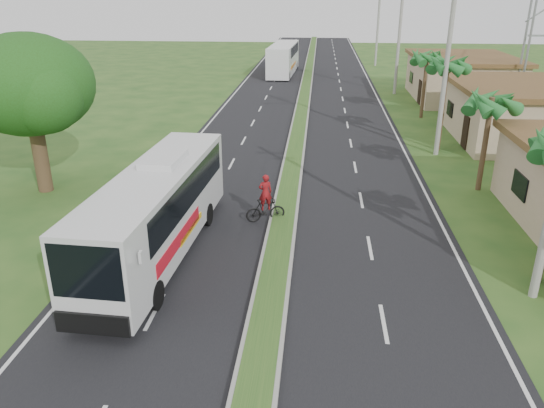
{
  "coord_description": "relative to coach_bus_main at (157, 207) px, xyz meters",
  "views": [
    {
      "loc": [
        1.34,
        -13.54,
        9.28
      ],
      "look_at": [
        -0.28,
        4.77,
        1.8
      ],
      "focal_mm": 35.0,
      "sensor_mm": 36.0,
      "label": 1
    }
  ],
  "objects": [
    {
      "name": "ground",
      "position": [
        4.37,
        -3.79,
        -1.95
      ],
      "size": [
        180.0,
        180.0,
        0.0
      ],
      "primitive_type": "plane",
      "color": "#264D1C",
      "rests_on": "ground"
    },
    {
      "name": "road_asphalt",
      "position": [
        4.37,
        16.21,
        -1.94
      ],
      "size": [
        14.0,
        160.0,
        0.02
      ],
      "primitive_type": "cube",
      "color": "black",
      "rests_on": "ground"
    },
    {
      "name": "median_strip",
      "position": [
        4.37,
        16.21,
        -1.85
      ],
      "size": [
        1.2,
        160.0,
        0.18
      ],
      "color": "gray",
      "rests_on": "ground"
    },
    {
      "name": "lane_edge_left",
      "position": [
        -2.33,
        16.21,
        -1.95
      ],
      "size": [
        0.12,
        160.0,
        0.01
      ],
      "primitive_type": "cube",
      "color": "silver",
      "rests_on": "ground"
    },
    {
      "name": "lane_edge_right",
      "position": [
        11.07,
        16.21,
        -1.95
      ],
      "size": [
        0.12,
        160.0,
        0.01
      ],
      "primitive_type": "cube",
      "color": "silver",
      "rests_on": "ground"
    },
    {
      "name": "shop_mid",
      "position": [
        18.37,
        18.21,
        -0.1
      ],
      "size": [
        7.6,
        10.6,
        3.67
      ],
      "color": "tan",
      "rests_on": "ground"
    },
    {
      "name": "shop_far",
      "position": [
        18.37,
        32.21,
        -0.02
      ],
      "size": [
        8.6,
        11.6,
        3.82
      ],
      "color": "tan",
      "rests_on": "ground"
    },
    {
      "name": "palm_verge_b",
      "position": [
        13.77,
        8.21,
        2.4
      ],
      "size": [
        2.4,
        2.4,
        5.05
      ],
      "color": "#473321",
      "rests_on": "ground"
    },
    {
      "name": "palm_verge_c",
      "position": [
        13.17,
        15.21,
        3.17
      ],
      "size": [
        2.4,
        2.4,
        5.85
      ],
      "color": "#473321",
      "rests_on": "ground"
    },
    {
      "name": "palm_verge_d",
      "position": [
        13.67,
        24.21,
        2.6
      ],
      "size": [
        2.4,
        2.4,
        5.25
      ],
      "color": "#473321",
      "rests_on": "ground"
    },
    {
      "name": "shade_tree",
      "position": [
        -7.74,
        6.23,
        3.08
      ],
      "size": [
        6.3,
        6.0,
        7.54
      ],
      "color": "#473321",
      "rests_on": "ground"
    },
    {
      "name": "utility_pole_b",
      "position": [
        12.84,
        14.21,
        4.3
      ],
      "size": [
        3.2,
        0.28,
        12.0
      ],
      "color": "gray",
      "rests_on": "ground"
    },
    {
      "name": "utility_pole_c",
      "position": [
        12.87,
        34.21,
        3.72
      ],
      "size": [
        1.6,
        0.28,
        11.0
      ],
      "color": "gray",
      "rests_on": "ground"
    },
    {
      "name": "utility_pole_d",
      "position": [
        12.87,
        54.21,
        3.47
      ],
      "size": [
        1.6,
        0.28,
        10.5
      ],
      "color": "gray",
      "rests_on": "ground"
    },
    {
      "name": "coach_bus_main",
      "position": [
        0.0,
        0.0,
        0.0
      ],
      "size": [
        2.86,
        11.09,
        3.55
      ],
      "rotation": [
        0.0,
        0.0,
        -0.05
      ],
      "color": "silver",
      "rests_on": "ground"
    },
    {
      "name": "coach_bus_far",
      "position": [
        1.45,
        46.0,
        -0.03
      ],
      "size": [
        3.05,
        11.71,
        3.38
      ],
      "rotation": [
        0.0,
        0.0,
        -0.05
      ],
      "color": "white",
      "rests_on": "ground"
    },
    {
      "name": "motorcyclist",
      "position": [
        3.6,
        3.39,
        -1.2
      ],
      "size": [
        1.76,
        1.0,
        2.13
      ],
      "rotation": [
        0.0,
        0.0,
        0.33
      ],
      "color": "black",
      "rests_on": "ground"
    }
  ]
}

